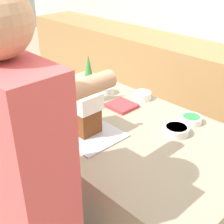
% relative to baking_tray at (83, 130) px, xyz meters
% --- Properties ---
extents(kitchen_island, '(1.55, 0.87, 0.90)m').
position_rel_baking_tray_xyz_m(kitchen_island, '(0.06, 0.19, -0.45)').
color(kitchen_island, gray).
rests_on(kitchen_island, ground_plane).
extents(baking_tray, '(0.43, 0.29, 0.01)m').
position_rel_baking_tray_xyz_m(baking_tray, '(0.00, 0.00, 0.00)').
color(baking_tray, '#B2B2BC').
rests_on(baking_tray, kitchen_island).
extents(gingerbread_house, '(0.18, 0.14, 0.32)m').
position_rel_baking_tray_xyz_m(gingerbread_house, '(0.00, 0.00, 0.12)').
color(gingerbread_house, brown).
rests_on(gingerbread_house, baking_tray).
extents(decorative_tree, '(0.12, 0.12, 0.31)m').
position_rel_baking_tray_xyz_m(decorative_tree, '(-0.26, 0.27, 0.15)').
color(decorative_tree, '#33843D').
rests_on(decorative_tree, kitchen_island).
extents(candy_bowl_near_tray_left, '(0.12, 0.12, 0.05)m').
position_rel_baking_tray_xyz_m(candy_bowl_near_tray_left, '(-0.48, 0.47, 0.02)').
color(candy_bowl_near_tray_left, white).
rests_on(candy_bowl_near_tray_left, kitchen_island).
extents(candy_bowl_front_corner, '(0.14, 0.14, 0.04)m').
position_rel_baking_tray_xyz_m(candy_bowl_front_corner, '(0.36, 0.34, 0.02)').
color(candy_bowl_front_corner, silver).
rests_on(candy_bowl_front_corner, kitchen_island).
extents(candy_bowl_far_right, '(0.10, 0.10, 0.05)m').
position_rel_baking_tray_xyz_m(candy_bowl_far_right, '(-0.28, 0.44, 0.02)').
color(candy_bowl_far_right, white).
rests_on(candy_bowl_far_right, kitchen_island).
extents(candy_bowl_far_left, '(0.11, 0.11, 0.05)m').
position_rel_baking_tray_xyz_m(candy_bowl_far_left, '(-0.05, 0.54, 0.02)').
color(candy_bowl_far_left, white).
rests_on(candy_bowl_far_left, kitchen_island).
extents(candy_bowl_center_rear, '(0.12, 0.12, 0.04)m').
position_rel_baking_tray_xyz_m(candy_bowl_center_rear, '(0.35, 0.50, 0.02)').
color(candy_bowl_center_rear, white).
rests_on(candy_bowl_center_rear, kitchen_island).
extents(candy_bowl_near_tray_right, '(0.09, 0.09, 0.05)m').
position_rel_baking_tray_xyz_m(candy_bowl_near_tray_right, '(-0.43, 0.19, 0.02)').
color(candy_bowl_near_tray_right, white).
rests_on(candy_bowl_near_tray_right, kitchen_island).
extents(cookbook, '(0.17, 0.15, 0.02)m').
position_rel_baking_tray_xyz_m(cookbook, '(-0.06, 0.36, 0.01)').
color(cookbook, '#B23338').
rests_on(cookbook, kitchen_island).
extents(person, '(0.45, 0.56, 1.71)m').
position_rel_baking_tray_xyz_m(person, '(0.28, -0.51, -0.02)').
color(person, '#424C6B').
rests_on(person, ground_plane).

